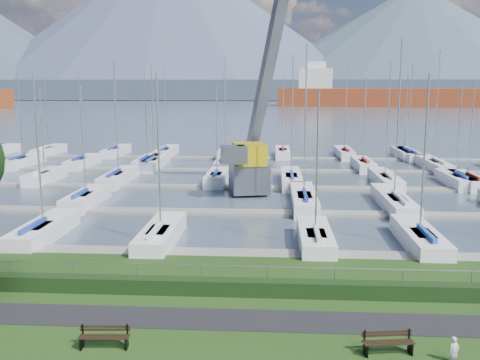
# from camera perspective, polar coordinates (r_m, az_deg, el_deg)

# --- Properties ---
(path) EXTENTS (160.00, 2.00, 0.04)m
(path) POSITION_cam_1_polar(r_m,az_deg,el_deg) (22.15, -2.50, -14.61)
(path) COLOR black
(path) RESTS_ON grass
(water) EXTENTS (800.00, 540.00, 0.20)m
(water) POSITION_cam_1_polar(r_m,az_deg,el_deg) (283.17, 3.17, 8.20)
(water) COLOR #424F60
(hedge) EXTENTS (80.00, 0.70, 0.70)m
(hedge) POSITION_cam_1_polar(r_m,az_deg,el_deg) (24.40, -1.85, -11.34)
(hedge) COLOR black
(hedge) RESTS_ON grass
(fence) EXTENTS (80.00, 0.04, 0.04)m
(fence) POSITION_cam_1_polar(r_m,az_deg,el_deg) (24.47, -1.78, -9.14)
(fence) COLOR gray
(fence) RESTS_ON grass
(foothill) EXTENTS (900.00, 80.00, 12.00)m
(foothill) POSITION_cam_1_polar(r_m,az_deg,el_deg) (353.01, 3.27, 9.63)
(foothill) COLOR #3C4758
(foothill) RESTS_ON water
(mountains) EXTENTS (1190.00, 360.00, 115.00)m
(mountains) POSITION_cam_1_polar(r_m,az_deg,el_deg) (429.28, 4.41, 15.15)
(mountains) COLOR #3C4A58
(mountains) RESTS_ON water
(docks) EXTENTS (90.00, 41.60, 0.25)m
(docks) POSITION_cam_1_polar(r_m,az_deg,el_deg) (49.96, 1.00, -0.80)
(docks) COLOR slate
(docks) RESTS_ON water
(bench_left) EXTENTS (1.82, 0.53, 0.85)m
(bench_left) POSITION_cam_1_polar(r_m,az_deg,el_deg) (20.43, -14.26, -15.92)
(bench_left) COLOR black
(bench_left) RESTS_ON grass
(bench_right) EXTENTS (1.84, 0.68, 0.85)m
(bench_right) POSITION_cam_1_polar(r_m,az_deg,el_deg) (20.14, 15.50, -16.37)
(bench_right) COLOR black
(bench_right) RESTS_ON grass
(person) EXTENTS (0.46, 0.39, 1.07)m
(person) POSITION_cam_1_polar(r_m,az_deg,el_deg) (20.23, 21.89, -16.26)
(person) COLOR #B9BAC0
(person) RESTS_ON grass
(crane) EXTENTS (6.86, 13.16, 22.35)m
(crane) POSITION_cam_1_polar(r_m,az_deg,el_deg) (47.70, 1.61, 5.40)
(crane) COLOR slate
(crane) RESTS_ON water
(cargo_ship_mid) EXTENTS (107.98, 31.19, 21.50)m
(cargo_ship_mid) POSITION_cam_1_polar(r_m,az_deg,el_deg) (243.01, 15.91, 8.42)
(cargo_ship_mid) COLOR maroon
(cargo_ship_mid) RESTS_ON water
(sailboat_fleet) EXTENTS (75.85, 50.15, 13.62)m
(sailboat_fleet) POSITION_cam_1_polar(r_m,az_deg,el_deg) (53.13, -0.51, 6.05)
(sailboat_fleet) COLOR #212CA6
(sailboat_fleet) RESTS_ON water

